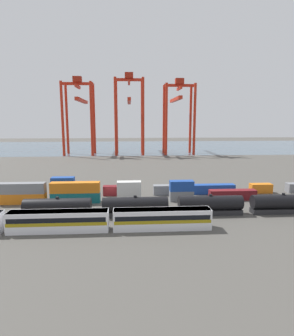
% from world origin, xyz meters
% --- Properties ---
extents(ground_plane, '(420.00, 420.00, 0.00)m').
position_xyz_m(ground_plane, '(0.00, 40.00, 0.00)').
color(ground_plane, '#4C4944').
extents(harbour_water, '(400.00, 110.00, 0.01)m').
position_xyz_m(harbour_water, '(0.00, 143.04, 0.00)').
color(harbour_water, '#475B6B').
rests_on(harbour_water, ground_plane).
extents(passenger_train, '(57.01, 3.14, 3.90)m').
position_xyz_m(passenger_train, '(-8.04, -22.82, 2.14)').
color(passenger_train, silver).
rests_on(passenger_train, ground_plane).
extents(freight_tank_row, '(79.39, 3.06, 4.52)m').
position_xyz_m(freight_tank_row, '(22.72, -15.17, 2.16)').
color(freight_tank_row, '#232326').
rests_on(freight_tank_row, ground_plane).
extents(shipping_container_1, '(12.10, 2.44, 2.60)m').
position_xyz_m(shipping_container_1, '(-21.66, -4.09, 1.30)').
color(shipping_container_1, orange).
rests_on(shipping_container_1, ground_plane).
extents(shipping_container_2, '(12.10, 2.44, 2.60)m').
position_xyz_m(shipping_container_2, '(-21.66, -4.09, 3.90)').
color(shipping_container_2, slate).
rests_on(shipping_container_2, shipping_container_1).
extents(shipping_container_3, '(12.10, 2.44, 2.60)m').
position_xyz_m(shipping_container_3, '(-8.30, -4.09, 1.30)').
color(shipping_container_3, '#146066').
rests_on(shipping_container_3, ground_plane).
extents(shipping_container_4, '(12.10, 2.44, 2.60)m').
position_xyz_m(shipping_container_4, '(-8.30, -4.09, 3.90)').
color(shipping_container_4, orange).
rests_on(shipping_container_4, shipping_container_3).
extents(shipping_container_5, '(6.04, 2.44, 2.60)m').
position_xyz_m(shipping_container_5, '(5.07, -4.09, 1.30)').
color(shipping_container_5, silver).
rests_on(shipping_container_5, ground_plane).
extents(shipping_container_6, '(6.04, 2.44, 2.60)m').
position_xyz_m(shipping_container_6, '(5.07, -4.09, 3.90)').
color(shipping_container_6, silver).
rests_on(shipping_container_6, shipping_container_5).
extents(shipping_container_7, '(6.04, 2.44, 2.60)m').
position_xyz_m(shipping_container_7, '(18.43, -4.09, 1.30)').
color(shipping_container_7, slate).
rests_on(shipping_container_7, ground_plane).
extents(shipping_container_8, '(6.04, 2.44, 2.60)m').
position_xyz_m(shipping_container_8, '(18.43, -4.09, 3.90)').
color(shipping_container_8, '#1C4299').
rests_on(shipping_container_8, shipping_container_7).
extents(shipping_container_9, '(12.10, 2.44, 2.60)m').
position_xyz_m(shipping_container_9, '(31.79, -4.09, 1.30)').
color(shipping_container_9, maroon).
rests_on(shipping_container_9, ground_plane).
extents(shipping_container_10, '(6.04, 2.44, 2.60)m').
position_xyz_m(shipping_container_10, '(-26.56, 2.43, 1.30)').
color(shipping_container_10, '#AD211C').
rests_on(shipping_container_10, ground_plane).
extents(shipping_container_11, '(6.04, 2.44, 2.60)m').
position_xyz_m(shipping_container_11, '(-12.77, 2.43, 1.30)').
color(shipping_container_11, maroon).
rests_on(shipping_container_11, ground_plane).
extents(shipping_container_12, '(6.04, 2.44, 2.60)m').
position_xyz_m(shipping_container_12, '(-12.77, 2.43, 3.90)').
color(shipping_container_12, '#1C4299').
rests_on(shipping_container_12, shipping_container_11).
extents(shipping_container_13, '(6.04, 2.44, 2.60)m').
position_xyz_m(shipping_container_13, '(1.02, 2.43, 1.30)').
color(shipping_container_13, maroon).
rests_on(shipping_container_13, ground_plane).
extents(shipping_container_14, '(6.04, 2.44, 2.60)m').
position_xyz_m(shipping_container_14, '(14.81, 2.43, 1.30)').
color(shipping_container_14, slate).
rests_on(shipping_container_14, ground_plane).
extents(shipping_container_15, '(12.10, 2.44, 2.60)m').
position_xyz_m(shipping_container_15, '(28.59, 2.43, 1.30)').
color(shipping_container_15, '#1C4299').
rests_on(shipping_container_15, ground_plane).
extents(shipping_container_16, '(6.04, 2.44, 2.60)m').
position_xyz_m(shipping_container_16, '(42.38, 2.43, 1.30)').
color(shipping_container_16, orange).
rests_on(shipping_container_16, ground_plane).
extents(gantry_crane_west, '(17.75, 39.38, 44.77)m').
position_xyz_m(gantry_crane_west, '(-23.79, 100.00, 27.37)').
color(gantry_crane_west, red).
rests_on(gantry_crane_west, ground_plane).
extents(gantry_crane_central, '(17.22, 41.01, 47.20)m').
position_xyz_m(gantry_crane_central, '(5.65, 100.23, 28.29)').
color(gantry_crane_central, red).
rests_on(gantry_crane_central, ground_plane).
extents(gantry_crane_east, '(18.11, 38.12, 44.22)m').
position_xyz_m(gantry_crane_east, '(35.10, 99.87, 27.35)').
color(gantry_crane_east, red).
rests_on(gantry_crane_east, ground_plane).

